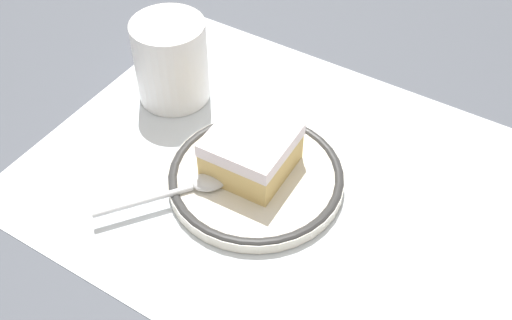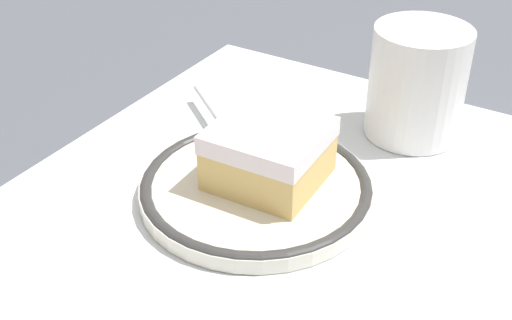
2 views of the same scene
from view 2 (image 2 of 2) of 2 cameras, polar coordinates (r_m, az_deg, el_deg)
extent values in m
plane|color=#4C515B|center=(0.47, 0.30, -5.55)|extent=(2.40, 2.40, 0.00)
cube|color=silver|center=(0.47, 0.30, -5.48)|extent=(0.50, 0.38, 0.00)
cylinder|color=silver|center=(0.49, 0.00, -2.50)|extent=(0.17, 0.17, 0.01)
torus|color=#333333|center=(0.49, 0.00, -2.20)|extent=(0.17, 0.17, 0.01)
cube|color=#DBB76B|center=(0.49, 1.09, -0.16)|extent=(0.08, 0.08, 0.03)
cube|color=white|center=(0.47, 1.12, 2.10)|extent=(0.08, 0.08, 0.01)
ellipsoid|color=silver|center=(0.52, -1.50, 1.27)|extent=(0.04, 0.04, 0.01)
cylinder|color=silver|center=(0.58, -3.71, 4.25)|extent=(0.06, 0.08, 0.01)
cylinder|color=white|center=(0.57, 13.59, 6.44)|extent=(0.08, 0.08, 0.09)
cylinder|color=silver|center=(0.58, 13.19, 3.70)|extent=(0.07, 0.07, 0.03)
camera|label=1|loc=(0.59, -58.74, 36.56)|focal=43.36mm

